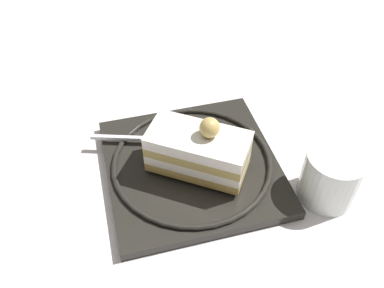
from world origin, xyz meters
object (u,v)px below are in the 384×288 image
at_px(dessert_plate, 192,165).
at_px(fork, 139,139).
at_px(cake_slice, 198,150).
at_px(drink_glass_far, 331,178).

relative_size(dessert_plate, fork, 2.10).
distance_m(cake_slice, fork, 0.10).
height_order(dessert_plate, drink_glass_far, drink_glass_far).
xyz_separation_m(dessert_plate, drink_glass_far, (-0.17, 0.05, 0.02)).
relative_size(fork, drink_glass_far, 1.74).
relative_size(cake_slice, fork, 1.08).
relative_size(dessert_plate, drink_glass_far, 3.66).
xyz_separation_m(cake_slice, drink_glass_far, (-0.16, 0.04, -0.02)).
xyz_separation_m(dessert_plate, fork, (0.07, -0.04, 0.01)).
bearing_deg(drink_glass_far, fork, -19.81).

